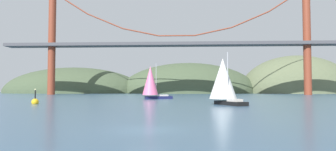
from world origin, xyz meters
name	(u,v)px	position (x,y,z in m)	size (l,w,h in m)	color
ground_plane	(147,130)	(0.00, 0.00, 0.00)	(360.00, 360.00, 0.00)	#385670
headland_center	(188,93)	(5.00, 135.00, 0.00)	(71.42, 44.00, 31.06)	#425138
headland_left	(74,93)	(-55.00, 135.00, 0.00)	(74.69, 44.00, 26.77)	#425138
headland_right	(296,93)	(60.00, 135.00, 0.00)	(56.72, 44.00, 38.26)	#5B6647
suspension_bridge	(177,43)	(0.00, 95.00, 19.91)	(134.29, 6.00, 40.83)	brown
sailboat_white_mainsail	(223,80)	(8.43, 28.06, 3.74)	(5.76, 7.83, 7.92)	black
sailboat_pink_spinnaker	(151,82)	(-5.14, 50.20, 3.99)	(7.54, 4.97, 8.22)	#191E4C
channel_buoy	(35,102)	(-21.02, 27.72, 0.37)	(1.10, 1.10, 2.64)	gold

